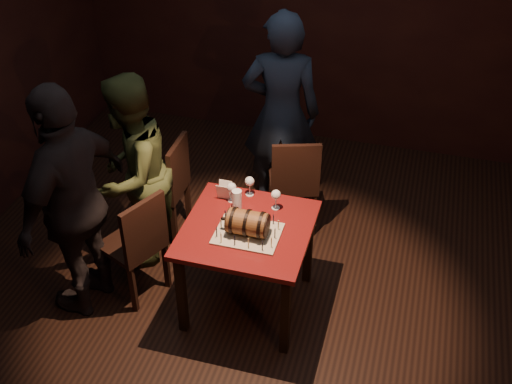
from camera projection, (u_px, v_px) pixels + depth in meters
room_shell at (253, 141)px, 4.24m from camera, size 5.04×5.04×2.80m
pub_table at (247, 239)px, 4.60m from camera, size 0.90×0.90×0.75m
cake_board at (248, 234)px, 4.47m from camera, size 0.45×0.35×0.01m
barrel_cake at (248, 223)px, 4.41m from camera, size 0.34×0.19×0.19m
birthday_candles at (248, 228)px, 4.44m from camera, size 0.40×0.30×0.09m
wine_glass_left at (231, 188)px, 4.72m from camera, size 0.07×0.07×0.16m
wine_glass_mid at (250, 182)px, 4.78m from camera, size 0.07×0.07×0.16m
wine_glass_right at (276, 195)px, 4.64m from camera, size 0.07×0.07×0.16m
pint_of_ale at (237, 200)px, 4.68m from camera, size 0.07×0.07×0.15m
menu_card at (224, 191)px, 4.78m from camera, size 0.10×0.05×0.13m
chair_back at (294, 180)px, 5.41m from camera, size 0.51×0.51×0.93m
chair_left_rear at (169, 183)px, 5.37m from camera, size 0.41×0.41×0.93m
chair_left_front at (138, 241)px, 4.76m from camera, size 0.53×0.53×0.93m
person_back at (281, 114)px, 5.51m from camera, size 0.75×0.56×1.85m
person_left_rear at (131, 174)px, 4.96m from camera, size 0.71×0.86×1.63m
person_left_front at (74, 203)px, 4.48m from camera, size 0.62×1.14×1.84m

